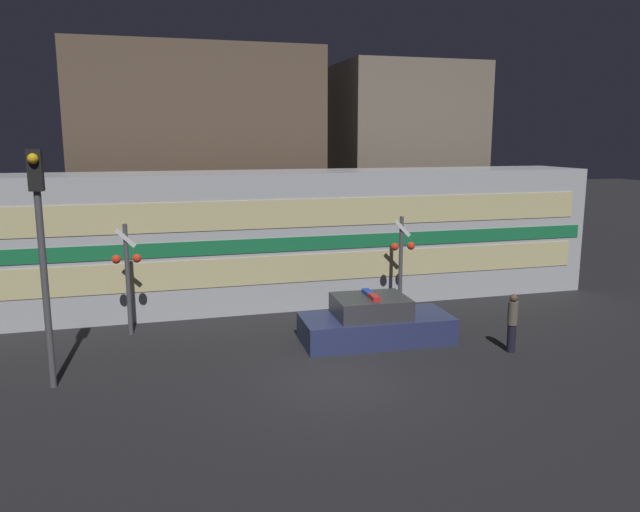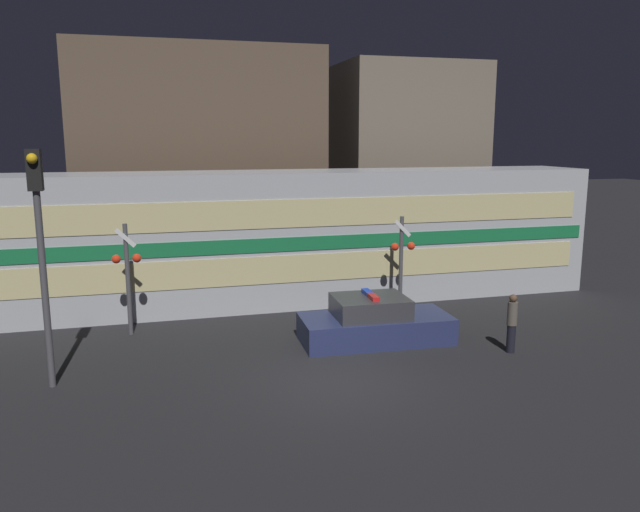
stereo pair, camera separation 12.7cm
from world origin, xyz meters
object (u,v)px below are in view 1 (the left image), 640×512
pedestrian (512,322)px  traffic_light_corner (41,236)px  police_car (375,323)px  crossing_signal_near (401,257)px  train (274,238)px

pedestrian → traffic_light_corner: (-11.52, 0.72, 2.71)m
police_car → traffic_light_corner: (-8.30, -1.11, 3.00)m
pedestrian → traffic_light_corner: traffic_light_corner is taller
police_car → pedestrian: size_ratio=2.68×
traffic_light_corner → crossing_signal_near: bearing=19.7°
police_car → crossing_signal_near: size_ratio=1.34×
police_car → pedestrian: 3.71m
police_car → traffic_light_corner: 8.90m
train → police_car: (1.84, -4.99, -1.74)m
police_car → crossing_signal_near: crossing_signal_near is taller
train → pedestrian: bearing=-53.4°
police_car → crossing_signal_near: 3.40m
crossing_signal_near → traffic_light_corner: (-10.15, -3.63, 1.67)m
police_car → pedestrian: (3.22, -1.82, 0.29)m
crossing_signal_near → police_car: bearing=-126.2°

